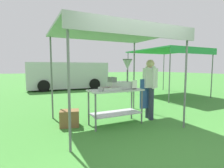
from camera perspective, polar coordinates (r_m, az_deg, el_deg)
ground_plane at (r=8.93m, az=-12.85°, el=-3.69°), size 70.00×70.00×0.00m
stall_canopy at (r=4.37m, az=0.61°, el=15.71°), size 2.85×2.33×2.27m
donut_cart at (r=4.29m, az=1.18°, el=-4.84°), size 1.33×0.57×0.87m
donut_tray at (r=4.11m, az=-0.78°, el=-1.72°), size 0.47×0.32×0.07m
donut_fryer at (r=4.35m, az=3.11°, el=1.83°), size 0.62×0.28×0.74m
menu_sign at (r=4.35m, az=7.39°, el=-0.42°), size 0.13×0.05×0.22m
vendor at (r=4.84m, az=12.19°, el=-0.62°), size 0.47×0.54×1.61m
supply_crate at (r=4.37m, az=-13.68°, el=-10.80°), size 0.51×0.43×0.39m
van_silver at (r=11.71m, az=-14.02°, el=2.76°), size 4.98×2.41×1.69m
neighbour_tent at (r=9.14m, az=17.61°, el=10.04°), size 2.75×3.31×2.24m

